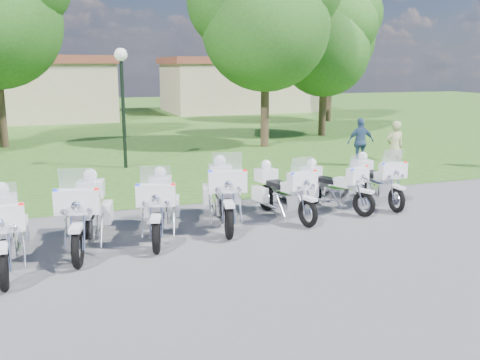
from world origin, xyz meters
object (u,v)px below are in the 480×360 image
object	(u,v)px
motorcycle_3	(159,205)
motorcycle_4	(224,192)
motorcycle_7	(376,179)
bystander_c	(361,142)
motorcycle_2	(86,212)
motorcycle_6	(333,185)
lamp_post	(122,78)
motorcycle_1	(3,229)
bystander_a	(394,148)
motorcycle_5	(283,190)

from	to	relation	value
motorcycle_3	motorcycle_4	size ratio (longest dim) A/B	0.93
motorcycle_7	bystander_c	world-z (taller)	bystander_c
motorcycle_2	motorcycle_6	world-z (taller)	motorcycle_2
motorcycle_7	lamp_post	size ratio (longest dim) A/B	0.55
motorcycle_1	bystander_c	size ratio (longest dim) A/B	1.49
motorcycle_1	motorcycle_2	xyz separation A→B (m)	(1.42, 0.61, 0.02)
motorcycle_4	bystander_a	distance (m)	7.84
motorcycle_2	motorcycle_6	size ratio (longest dim) A/B	1.25
motorcycle_1	bystander_a	xyz separation A→B (m)	(11.41, 4.79, 0.16)
motorcycle_5	motorcycle_7	xyz separation A→B (m)	(2.76, 0.36, -0.01)
bystander_a	bystander_c	xyz separation A→B (m)	(-0.27, 1.59, -0.02)
motorcycle_7	motorcycle_4	bearing A→B (deg)	7.58
bystander_c	motorcycle_7	bearing A→B (deg)	68.63
motorcycle_5	motorcycle_6	distance (m)	1.45
motorcycle_1	motorcycle_3	size ratio (longest dim) A/B	1.05
lamp_post	motorcycle_5	bearing A→B (deg)	-70.87
motorcycle_3	bystander_c	distance (m)	9.96
motorcycle_2	bystander_c	bearing A→B (deg)	-136.96
motorcycle_7	motorcycle_6	bearing A→B (deg)	8.48
motorcycle_2	motorcycle_3	distance (m)	1.47
motorcycle_2	motorcycle_5	bearing A→B (deg)	-158.66
motorcycle_4	motorcycle_7	size ratio (longest dim) A/B	1.15
motorcycle_5	motorcycle_6	xyz separation A→B (m)	(1.43, 0.20, -0.03)
motorcycle_6	lamp_post	distance (m)	8.64
motorcycle_3	lamp_post	xyz separation A→B (m)	(0.42, 7.95, 2.38)
motorcycle_2	motorcycle_6	xyz separation A→B (m)	(5.89, 0.90, -0.11)
motorcycle_7	bystander_a	xyz separation A→B (m)	(2.77, 3.11, 0.23)
motorcycle_4	lamp_post	xyz separation A→B (m)	(-1.12, 7.52, 2.34)
motorcycle_1	lamp_post	distance (m)	9.66
motorcycle_2	motorcycle_4	size ratio (longest dim) A/B	0.99
motorcycle_1	lamp_post	bearing A→B (deg)	-112.88
motorcycle_1	motorcycle_7	bearing A→B (deg)	-171.31
motorcycle_4	bystander_a	xyz separation A→B (m)	(7.00, 3.54, 0.13)
motorcycle_3	motorcycle_2	bearing A→B (deg)	22.46
motorcycle_4	motorcycle_7	xyz separation A→B (m)	(4.23, 0.42, -0.10)
motorcycle_3	motorcycle_4	distance (m)	1.60
motorcycle_6	motorcycle_7	size ratio (longest dim) A/B	0.90
motorcycle_4	motorcycle_5	bearing A→B (deg)	-164.86
lamp_post	motorcycle_6	bearing A→B (deg)	-61.01
motorcycle_6	lamp_post	xyz separation A→B (m)	(-4.02, 7.25, 2.46)
motorcycle_5	motorcycle_1	bearing A→B (deg)	1.52
motorcycle_5	motorcycle_2	bearing A→B (deg)	-2.15
motorcycle_4	bystander_c	distance (m)	8.46
motorcycle_6	bystander_c	distance (m)	6.19
motorcycle_5	bystander_c	xyz separation A→B (m)	(5.26, 5.06, 0.20)
motorcycle_4	lamp_post	world-z (taller)	lamp_post
motorcycle_4	motorcycle_7	distance (m)	4.26
motorcycle_4	lamp_post	distance (m)	7.95
motorcycle_1	motorcycle_4	distance (m)	4.59
motorcycle_2	motorcycle_7	xyz separation A→B (m)	(7.22, 1.06, -0.09)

